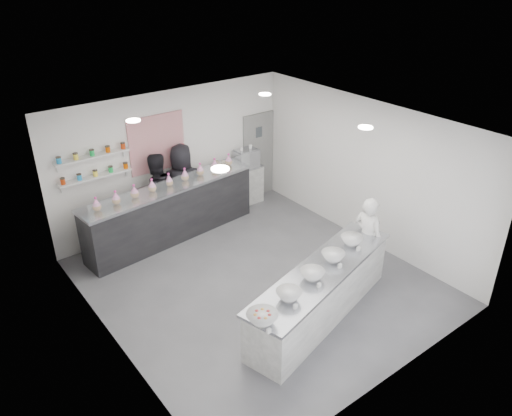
{
  "coord_description": "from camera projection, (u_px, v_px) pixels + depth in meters",
  "views": [
    {
      "loc": [
        -4.67,
        -6.03,
        5.51
      ],
      "look_at": [
        0.26,
        0.4,
        1.31
      ],
      "focal_mm": 35.0,
      "sensor_mm": 36.0,
      "label": 1
    }
  ],
  "objects": [
    {
      "name": "staff_right",
      "position": [
        183.0,
        187.0,
        10.74
      ],
      "size": [
        1.1,
        0.94,
        1.92
      ],
      "primitive_type": "imported",
      "rotation": [
        0.0,
        0.0,
        2.72
      ],
      "color": "black",
      "rests_on": "floor"
    },
    {
      "name": "ceiling",
      "position": [
        258.0,
        127.0,
        7.92
      ],
      "size": [
        6.0,
        6.0,
        0.0
      ],
      "primitive_type": "plane",
      "rotation": [
        3.14,
        0.0,
        0.0
      ],
      "color": "white",
      "rests_on": "floor"
    },
    {
      "name": "jar_shelf_lower",
      "position": [
        96.0,
        177.0,
        9.66
      ],
      "size": [
        1.45,
        0.22,
        0.04
      ],
      "primitive_type": "cube",
      "color": "silver",
      "rests_on": "back_wall"
    },
    {
      "name": "prep_counter",
      "position": [
        321.0,
        293.0,
        8.24
      ],
      "size": [
        3.5,
        1.64,
        0.93
      ],
      "primitive_type": "cube",
      "rotation": [
        0.0,
        0.0,
        0.26
      ],
      "color": "#9B9B97",
      "rests_on": "floor"
    },
    {
      "name": "left_wall",
      "position": [
        106.0,
        265.0,
        7.13
      ],
      "size": [
        0.0,
        6.0,
        6.0
      ],
      "primitive_type": "plane",
      "rotation": [
        1.57,
        0.0,
        1.57
      ],
      "color": "white",
      "rests_on": "floor"
    },
    {
      "name": "espresso_ledge",
      "position": [
        238.0,
        188.0,
        11.88
      ],
      "size": [
        1.27,
        0.4,
        0.94
      ],
      "primitive_type": "cube",
      "color": "#9B9B97",
      "rests_on": "floor"
    },
    {
      "name": "pattern_panel",
      "position": [
        157.0,
        143.0,
        10.31
      ],
      "size": [
        1.25,
        0.03,
        1.2
      ],
      "primitive_type": "cube",
      "color": "#C02C40",
      "rests_on": "back_wall"
    },
    {
      "name": "downlight_2",
      "position": [
        133.0,
        121.0,
        8.3
      ],
      "size": [
        0.24,
        0.24,
        0.02
      ],
      "primitive_type": "cylinder",
      "color": "white",
      "rests_on": "ceiling"
    },
    {
      "name": "espresso_machine",
      "position": [
        246.0,
        159.0,
        11.7
      ],
      "size": [
        0.55,
        0.38,
        0.42
      ],
      "primitive_type": "cube",
      "color": "#93969E",
      "rests_on": "espresso_ledge"
    },
    {
      "name": "woman_prep",
      "position": [
        367.0,
        238.0,
        9.14
      ],
      "size": [
        0.45,
        0.63,
        1.62
      ],
      "primitive_type": "imported",
      "rotation": [
        0.0,
        0.0,
        1.68
      ],
      "color": "white",
      "rests_on": "floor"
    },
    {
      "name": "back_door",
      "position": [
        258.0,
        155.0,
        12.15
      ],
      "size": [
        0.88,
        0.04,
        2.1
      ],
      "primitive_type": "cube",
      "color": "gray",
      "rests_on": "floor"
    },
    {
      "name": "downlight_3",
      "position": [
        265.0,
        94.0,
        9.81
      ],
      "size": [
        0.24,
        0.24,
        0.02
      ],
      "primitive_type": "cylinder",
      "color": "white",
      "rests_on": "ceiling"
    },
    {
      "name": "staff_left",
      "position": [
        157.0,
        196.0,
        10.41
      ],
      "size": [
        1.01,
        0.84,
        1.88
      ],
      "primitive_type": "imported",
      "rotation": [
        0.0,
        0.0,
        2.99
      ],
      "color": "black",
      "rests_on": "floor"
    },
    {
      "name": "cookie_bags",
      "position": [
        169.0,
        180.0,
        10.15
      ],
      "size": [
        3.36,
        0.5,
        0.28
      ],
      "primitive_type": null,
      "rotation": [
        0.0,
        0.0,
        0.1
      ],
      "color": "#FF93D7",
      "rests_on": "back_bar"
    },
    {
      "name": "preserve_jars",
      "position": [
        94.0,
        163.0,
        9.52
      ],
      "size": [
        1.45,
        0.1,
        0.56
      ],
      "primitive_type": null,
      "color": "#C2370D",
      "rests_on": "jar_shelf_lower"
    },
    {
      "name": "label_cards",
      "position": [
        339.0,
        286.0,
        7.58
      ],
      "size": [
        3.31,
        0.04,
        0.07
      ],
      "primitive_type": null,
      "color": "white",
      "rests_on": "prep_counter"
    },
    {
      "name": "back_wall",
      "position": [
        173.0,
        159.0,
        10.72
      ],
      "size": [
        5.5,
        0.0,
        5.5
      ],
      "primitive_type": "plane",
      "rotation": [
        1.57,
        0.0,
        0.0
      ],
      "color": "white",
      "rests_on": "floor"
    },
    {
      "name": "sneeze_guard",
      "position": [
        178.0,
        184.0,
        9.92
      ],
      "size": [
        3.82,
        0.4,
        0.33
      ],
      "primitive_type": "cube",
      "rotation": [
        0.0,
        0.0,
        0.1
      ],
      "color": "white",
      "rests_on": "back_bar"
    },
    {
      "name": "prep_bowls",
      "position": [
        323.0,
        265.0,
        7.99
      ],
      "size": [
        3.65,
        1.42,
        0.16
      ],
      "primitive_type": null,
      "rotation": [
        0.0,
        0.0,
        0.26
      ],
      "color": "white",
      "rests_on": "prep_counter"
    },
    {
      "name": "back_bar",
      "position": [
        172.0,
        212.0,
        10.49
      ],
      "size": [
        3.94,
        1.1,
        1.21
      ],
      "primitive_type": "cube",
      "rotation": [
        0.0,
        0.0,
        0.1
      ],
      "color": "black",
      "rests_on": "floor"
    },
    {
      "name": "cup_stacks",
      "position": [
        220.0,
        168.0,
        11.31
      ],
      "size": [
        0.24,
        0.24,
        0.34
      ],
      "primitive_type": null,
      "color": "beige",
      "rests_on": "espresso_ledge"
    },
    {
      "name": "right_wall",
      "position": [
        365.0,
        172.0,
        10.1
      ],
      "size": [
        0.0,
        6.0,
        6.0
      ],
      "primitive_type": "plane",
      "rotation": [
        1.57,
        0.0,
        -1.57
      ],
      "color": "white",
      "rests_on": "floor"
    },
    {
      "name": "downlight_0",
      "position": [
        220.0,
        169.0,
        6.47
      ],
      "size": [
        0.24,
        0.24,
        0.02
      ],
      "primitive_type": "cylinder",
      "color": "white",
      "rests_on": "ceiling"
    },
    {
      "name": "downlight_1",
      "position": [
        366.0,
        127.0,
        7.98
      ],
      "size": [
        0.24,
        0.24,
        0.02
      ],
      "primitive_type": "cylinder",
      "color": "white",
      "rests_on": "ceiling"
    },
    {
      "name": "jar_shelf_upper",
      "position": [
        92.0,
        156.0,
        9.47
      ],
      "size": [
        1.45,
        0.22,
        0.04
      ],
      "primitive_type": "cube",
      "color": "silver",
      "rests_on": "back_wall"
    },
    {
      "name": "floor",
      "position": [
        258.0,
        282.0,
        9.3
      ],
      "size": [
        6.0,
        6.0,
        0.0
      ],
      "primitive_type": "plane",
      "color": "#515156",
      "rests_on": "ground"
    }
  ]
}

